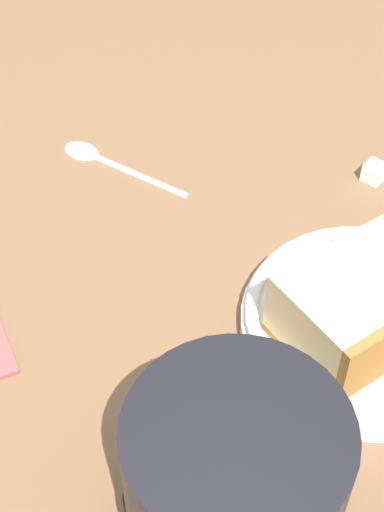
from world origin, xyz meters
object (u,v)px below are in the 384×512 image
cake_slice (378,297)px  teaspoon (99,155)px  small_plate (368,322)px  tea_mug (232,493)px  sugar_cube (374,172)px

cake_slice → teaspoon: bearing=-80.7°
small_plate → teaspoon: bearing=-80.5°
small_plate → teaspoon: 24.46cm
cake_slice → tea_mug: (14.89, 4.65, 1.11)cm
tea_mug → sugar_cube: tea_mug is taller
cake_slice → tea_mug: 15.64cm
sugar_cube → tea_mug: bearing=29.5°
sugar_cube → cake_slice: bearing=42.4°
tea_mug → teaspoon: size_ratio=1.14×
teaspoon → sugar_cube: 20.75cm
cake_slice → sugar_cube: bearing=-137.6°
small_plate → teaspoon: small_plate is taller
teaspoon → small_plate: bearing=99.5°
tea_mug → cake_slice: bearing=-162.7°
cake_slice → teaspoon: 24.92cm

